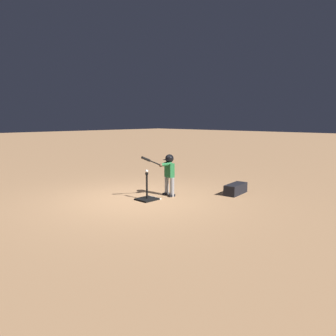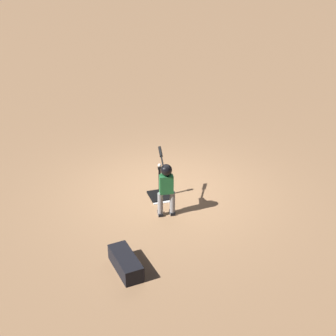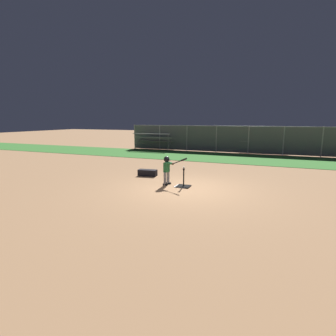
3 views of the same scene
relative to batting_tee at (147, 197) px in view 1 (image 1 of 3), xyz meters
name	(u,v)px [view 1 (image 1 of 3)]	position (x,y,z in m)	size (l,w,h in m)	color
ground_plane	(136,199)	(0.16, -0.26, -0.08)	(90.00, 90.00, 0.00)	#AD7F56
home_plate	(149,199)	(-0.09, -0.01, -0.07)	(0.44, 0.44, 0.02)	white
batting_tee	(147,197)	(0.00, 0.00, 0.00)	(0.49, 0.44, 0.70)	black
batter_child	(168,170)	(-0.69, 0.08, 0.62)	(0.98, 0.36, 1.12)	gray
baseball	(147,171)	(0.00, 0.00, 0.65)	(0.07, 0.07, 0.07)	white
equipment_bag	(236,189)	(-2.12, 1.25, 0.06)	(0.84, 0.32, 0.28)	black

